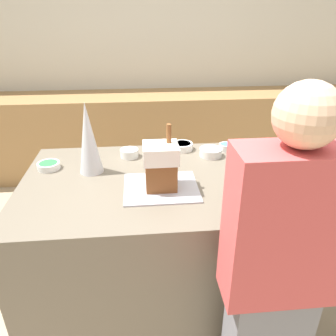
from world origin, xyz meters
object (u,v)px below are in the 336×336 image
baking_tray (161,188)px  candy_bowl_near_tray_right (226,147)px  candy_bowl_near_tray_left (252,148)px  candy_bowl_far_left (211,152)px  gingerbread_house (161,165)px  candy_bowl_center_rear (129,153)px  candy_bowl_far_right (49,165)px  cookbook (284,162)px  person (275,281)px  candy_bowl_behind_tray (159,157)px  mug (327,208)px  candy_bowl_beside_tree (182,146)px  decorative_tree (88,138)px

baking_tray → candy_bowl_near_tray_right: 0.64m
candy_bowl_near_tray_left → candy_bowl_far_left: candy_bowl_far_left is taller
gingerbread_house → candy_bowl_near_tray_right: 0.65m
candy_bowl_near_tray_right → candy_bowl_center_rear: size_ratio=0.83×
candy_bowl_far_right → candy_bowl_center_rear: 0.47m
cookbook → person: person is taller
candy_bowl_near_tray_right → candy_bowl_far_left: candy_bowl_far_left is taller
baking_tray → candy_bowl_near_tray_right: (0.45, 0.45, 0.02)m
candy_bowl_behind_tray → candy_bowl_center_rear: 0.19m
mug → candy_bowl_near_tray_left: bearing=97.4°
candy_bowl_far_right → mug: bearing=-24.1°
gingerbread_house → cookbook: bearing=17.0°
candy_bowl_center_rear → cookbook: size_ratio=0.57×
candy_bowl_far_left → candy_bowl_far_right: candy_bowl_far_left is taller
person → candy_bowl_beside_tree: bearing=101.9°
candy_bowl_far_right → candy_bowl_behind_tray: 0.63m
candy_bowl_near_tray_right → person: (-0.06, -1.00, -0.14)m
mug → person: (-0.31, -0.24, -0.15)m
candy_bowl_center_rear → mug: (0.87, -0.71, 0.01)m
candy_bowl_near_tray_left → candy_bowl_center_rear: (-0.77, -0.01, 0.00)m
decorative_tree → candy_bowl_near_tray_right: 0.87m
candy_bowl_far_right → candy_bowl_behind_tray: (0.63, 0.04, 0.01)m
candy_bowl_far_right → baking_tray: bearing=-24.8°
candy_bowl_center_rear → candy_bowl_far_right: bearing=-165.1°
candy_bowl_near_tray_left → person: bearing=-102.6°
decorative_tree → person: size_ratio=0.25×
gingerbread_house → person: size_ratio=0.21×
candy_bowl_center_rear → person: 1.12m
decorative_tree → person: (0.76, -0.78, -0.31)m
candy_bowl_near_tray_left → cookbook: candy_bowl_near_tray_left is taller
candy_bowl_near_tray_left → candy_bowl_center_rear: bearing=-179.1°
candy_bowl_far_right → mug: mug is taller
gingerbread_house → candy_bowl_near_tray_right: gingerbread_house is taller
candy_bowl_near_tray_right → candy_bowl_far_left: 0.14m
baking_tray → mug: size_ratio=4.81×
cookbook → candy_bowl_center_rear: bearing=168.7°
cookbook → candy_bowl_behind_tray: bearing=172.3°
gingerbread_house → cookbook: gingerbread_house is taller
candy_bowl_near_tray_right → candy_bowl_near_tray_left: bearing=-11.3°
gingerbread_house → candy_bowl_beside_tree: bearing=70.5°
candy_bowl_far_left → mug: 0.77m
candy_bowl_beside_tree → candy_bowl_near_tray_left: same height
candy_bowl_near_tray_right → mug: bearing=-71.6°
candy_bowl_beside_tree → candy_bowl_near_tray_right: (0.28, -0.04, -0.00)m
decorative_tree → candy_bowl_center_rear: (0.21, 0.18, -0.17)m
candy_bowl_near_tray_left → candy_bowl_center_rear: size_ratio=0.99×
candy_bowl_near_tray_left → person: 1.00m
candy_bowl_behind_tray → person: 0.97m
mug → person: person is taller
candy_bowl_behind_tray → candy_bowl_center_rear: candy_bowl_behind_tray is taller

